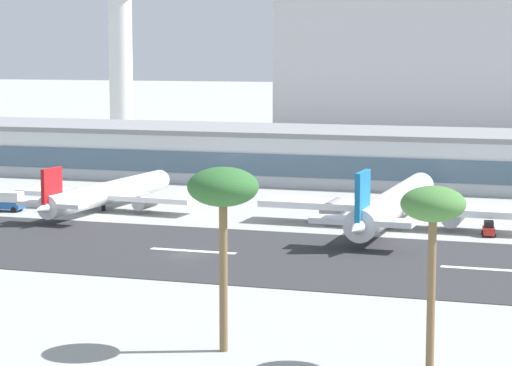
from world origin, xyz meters
The scene contains 13 objects.
ground_plane centered at (0.00, 0.00, 0.00)m, with size 1400.00×1400.00×0.00m, color #9E9E99.
runway_strip centered at (0.00, 2.91, 0.04)m, with size 800.00×35.50×0.08m, color #2D2D30.
runway_centreline_dash_4 centered at (0.03, 2.91, 0.09)m, with size 12.00×1.20×0.01m, color white.
runway_centreline_dash_5 centered at (38.69, 2.91, 0.09)m, with size 12.00×1.20×0.01m, color white.
terminal_building centered at (-1.59, 82.85, 5.25)m, with size 192.74×28.06×10.48m.
control_tower centered at (-67.25, 125.75, 30.30)m, with size 12.99×12.99×48.84m.
distant_hotel_block centered at (25.06, 199.41, 20.92)m, with size 138.46×27.76×41.83m, color #BCBCC1.
airliner_red_tail_gate_0 centered at (-26.80, 31.59, 2.80)m, with size 32.81×42.01×8.77m.
airliner_blue_tail_gate_1 centered at (21.63, 29.30, 3.38)m, with size 40.99×50.78×10.59m.
service_baggage_tug_1 centered at (36.25, 26.62, 1.05)m, with size 2.30×3.41×2.20m.
service_box_truck_2 centered at (-42.21, 26.31, 1.79)m, with size 6.04×2.77×3.25m.
palm_tree_0 centered at (37.54, -39.02, 13.45)m, with size 5.41×5.41×15.44m.
palm_tree_2 centered at (19.35, -39.60, 14.33)m, with size 6.26×6.26×16.46m.
Camera 1 is at (49.79, -125.44, 26.64)m, focal length 74.04 mm.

